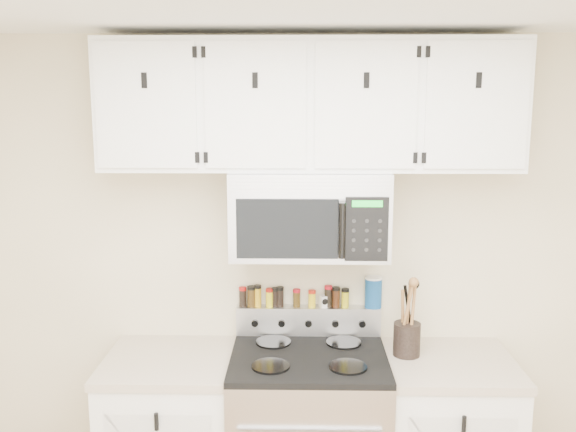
% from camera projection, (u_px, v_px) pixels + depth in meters
% --- Properties ---
extents(back_wall, '(3.50, 0.01, 2.50)m').
position_uv_depth(back_wall, '(308.00, 277.00, 3.39)').
color(back_wall, '#BAAD8C').
rests_on(back_wall, floor).
extents(microwave, '(0.76, 0.44, 0.42)m').
position_uv_depth(microwave, '(309.00, 213.00, 3.13)').
color(microwave, '#9E9EA3').
rests_on(microwave, back_wall).
extents(upper_cabinets, '(2.00, 0.35, 0.62)m').
position_uv_depth(upper_cabinets, '(310.00, 105.00, 3.06)').
color(upper_cabinets, white).
rests_on(upper_cabinets, back_wall).
extents(utensil_crock, '(0.13, 0.13, 0.39)m').
position_uv_depth(utensil_crock, '(407.00, 337.00, 3.18)').
color(utensil_crock, black).
rests_on(utensil_crock, base_cabinet_right).
extents(kitchen_timer, '(0.07, 0.06, 0.06)m').
position_uv_depth(kitchen_timer, '(325.00, 301.00, 3.37)').
color(kitchen_timer, silver).
rests_on(kitchen_timer, range).
extents(salt_canister, '(0.09, 0.09, 0.17)m').
position_uv_depth(salt_canister, '(373.00, 292.00, 3.36)').
color(salt_canister, navy).
rests_on(salt_canister, range).
extents(spice_jar_0, '(0.04, 0.04, 0.10)m').
position_uv_depth(spice_jar_0, '(243.00, 297.00, 3.38)').
color(spice_jar_0, black).
rests_on(spice_jar_0, range).
extents(spice_jar_1, '(0.05, 0.05, 0.11)m').
position_uv_depth(spice_jar_1, '(252.00, 296.00, 3.37)').
color(spice_jar_1, '#3F2C0F').
rests_on(spice_jar_1, range).
extents(spice_jar_2, '(0.04, 0.04, 0.12)m').
position_uv_depth(spice_jar_2, '(258.00, 296.00, 3.37)').
color(spice_jar_2, '#C09216').
rests_on(spice_jar_2, range).
extents(spice_jar_3, '(0.04, 0.04, 0.10)m').
position_uv_depth(spice_jar_3, '(270.00, 297.00, 3.37)').
color(spice_jar_3, gold).
rests_on(spice_jar_3, range).
extents(spice_jar_4, '(0.04, 0.04, 0.10)m').
position_uv_depth(spice_jar_4, '(275.00, 297.00, 3.37)').
color(spice_jar_4, black).
rests_on(spice_jar_4, range).
extents(spice_jar_5, '(0.04, 0.04, 0.11)m').
position_uv_depth(spice_jar_5, '(280.00, 297.00, 3.37)').
color(spice_jar_5, black).
rests_on(spice_jar_5, range).
extents(spice_jar_6, '(0.04, 0.04, 0.10)m').
position_uv_depth(spice_jar_6, '(297.00, 298.00, 3.37)').
color(spice_jar_6, '#3E2D0F').
rests_on(spice_jar_6, range).
extents(spice_jar_7, '(0.04, 0.04, 0.09)m').
position_uv_depth(spice_jar_7, '(312.00, 298.00, 3.37)').
color(spice_jar_7, yellow).
rests_on(spice_jar_7, range).
extents(spice_jar_8, '(0.04, 0.04, 0.12)m').
position_uv_depth(spice_jar_8, '(328.00, 296.00, 3.37)').
color(spice_jar_8, black).
rests_on(spice_jar_8, range).
extents(spice_jar_9, '(0.04, 0.04, 0.11)m').
position_uv_depth(spice_jar_9, '(336.00, 297.00, 3.37)').
color(spice_jar_9, '#391C0D').
rests_on(spice_jar_9, range).
extents(spice_jar_10, '(0.04, 0.04, 0.10)m').
position_uv_depth(spice_jar_10, '(345.00, 298.00, 3.37)').
color(spice_jar_10, gold).
rests_on(spice_jar_10, range).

